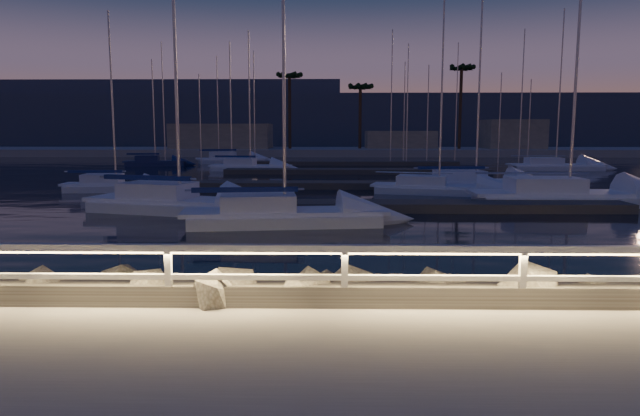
# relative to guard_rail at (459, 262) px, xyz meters

# --- Properties ---
(ground) EXTENTS (400.00, 400.00, 0.00)m
(ground) POSITION_rel_guard_rail_xyz_m (0.07, 0.00, -0.77)
(ground) COLOR #A9A398
(ground) RESTS_ON ground
(harbor_water) EXTENTS (400.00, 440.00, 0.60)m
(harbor_water) POSITION_rel_guard_rail_xyz_m (0.07, 31.22, -1.74)
(harbor_water) COLOR black
(harbor_water) RESTS_ON ground
(guard_rail) EXTENTS (44.11, 0.12, 1.06)m
(guard_rail) POSITION_rel_guard_rail_xyz_m (0.00, 0.00, 0.00)
(guard_rail) COLOR silver
(guard_rail) RESTS_ON ground
(riprap) EXTENTS (41.18, 2.63, 1.32)m
(riprap) POSITION_rel_guard_rail_xyz_m (0.19, 1.39, -0.97)
(riprap) COLOR slate
(riprap) RESTS_ON ground
(floating_docks) EXTENTS (22.00, 36.00, 0.40)m
(floating_docks) POSITION_rel_guard_rail_xyz_m (0.07, 32.50, -1.17)
(floating_docks) COLOR #59534A
(floating_docks) RESTS_ON ground
(far_shore) EXTENTS (160.00, 14.00, 5.20)m
(far_shore) POSITION_rel_guard_rail_xyz_m (-0.06, 74.05, -0.48)
(far_shore) COLOR #A9A398
(far_shore) RESTS_ON ground
(palm_left) EXTENTS (3.00, 3.00, 11.20)m
(palm_left) POSITION_rel_guard_rail_xyz_m (-7.93, 72.00, 9.36)
(palm_left) COLOR #463120
(palm_left) RESTS_ON ground
(palm_center) EXTENTS (3.00, 3.00, 9.70)m
(palm_center) POSITION_rel_guard_rail_xyz_m (2.07, 73.00, 8.01)
(palm_center) COLOR #463120
(palm_center) RESTS_ON ground
(palm_right) EXTENTS (3.00, 3.00, 12.20)m
(palm_right) POSITION_rel_guard_rail_xyz_m (16.07, 72.00, 10.26)
(palm_right) COLOR #463120
(palm_right) RESTS_ON ground
(distant_hills) EXTENTS (230.00, 37.50, 18.00)m
(distant_hills) POSITION_rel_guard_rail_xyz_m (-22.06, 133.69, 3.96)
(distant_hills) COLOR #3A445A
(distant_hills) RESTS_ON ground
(sailboat_b) EXTENTS (7.92, 3.24, 13.13)m
(sailboat_b) POSITION_rel_guard_rail_xyz_m (-4.11, 11.97, -0.94)
(sailboat_b) COLOR white
(sailboat_b) RESTS_ON ground
(sailboat_c) EXTENTS (9.46, 2.97, 15.96)m
(sailboat_c) POSITION_rel_guard_rail_xyz_m (9.14, 18.22, -0.90)
(sailboat_c) COLOR white
(sailboat_c) RESTS_ON ground
(sailboat_e) EXTENTS (6.20, 2.30, 10.40)m
(sailboat_e) POSITION_rel_guard_rail_xyz_m (-14.95, 23.75, -0.98)
(sailboat_e) COLOR white
(sailboat_e) RESTS_ON ground
(sailboat_f) EXTENTS (8.79, 4.67, 14.44)m
(sailboat_f) POSITION_rel_guard_rail_xyz_m (-9.00, 15.34, -0.91)
(sailboat_f) COLOR white
(sailboat_f) RESTS_ON ground
(sailboat_g) EXTENTS (8.21, 3.11, 13.63)m
(sailboat_g) POSITION_rel_guard_rail_xyz_m (6.52, 25.51, -0.95)
(sailboat_g) COLOR white
(sailboat_g) RESTS_ON ground
(sailboat_h) EXTENTS (7.86, 4.12, 12.81)m
(sailboat_h) POSITION_rel_guard_rail_xyz_m (3.79, 22.89, -0.98)
(sailboat_h) COLOR white
(sailboat_h) RESTS_ON ground
(sailboat_i) EXTENTS (6.43, 2.78, 10.67)m
(sailboat_i) POSITION_rel_guard_rail_xyz_m (-20.10, 48.20, -0.97)
(sailboat_i) COLOR navy
(sailboat_i) RESTS_ON ground
(sailboat_l) EXTENTS (8.49, 2.68, 14.27)m
(sailboat_l) POSITION_rel_guard_rail_xyz_m (18.06, 42.67, -0.95)
(sailboat_l) COLOR white
(sailboat_l) RESTS_ON ground
(sailboat_m) EXTENTS (7.93, 4.51, 13.12)m
(sailboat_m) POSITION_rel_guard_rail_xyz_m (-13.18, 52.93, -0.91)
(sailboat_m) COLOR white
(sailboat_m) RESTS_ON ground
(sailboat_n) EXTENTS (7.37, 3.02, 12.20)m
(sailboat_n) POSITION_rel_guard_rail_xyz_m (-9.45, 41.06, -0.96)
(sailboat_n) COLOR white
(sailboat_n) RESTS_ON ground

